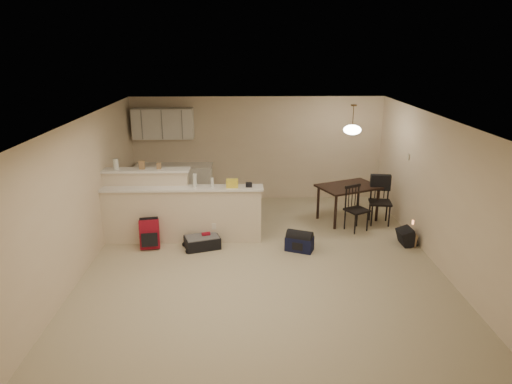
{
  "coord_description": "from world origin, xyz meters",
  "views": [
    {
      "loc": [
        -0.3,
        -7.31,
        3.62
      ],
      "look_at": [
        -0.1,
        0.7,
        1.05
      ],
      "focal_mm": 32.0,
      "sensor_mm": 36.0,
      "label": 1
    }
  ],
  "objects_px": {
    "dining_table": "(348,190)",
    "black_daypack": "(406,237)",
    "suitcase": "(202,242)",
    "dining_chair_near": "(357,209)",
    "navy_duffel": "(299,244)",
    "pendant_lamp": "(352,129)",
    "red_backpack": "(150,234)",
    "dining_chair_far": "(380,201)"
  },
  "relations": [
    {
      "from": "dining_table",
      "to": "pendant_lamp",
      "type": "height_order",
      "value": "pendant_lamp"
    },
    {
      "from": "dining_chair_far",
      "to": "black_daypack",
      "type": "relative_size",
      "value": 2.82
    },
    {
      "from": "suitcase",
      "to": "navy_duffel",
      "type": "height_order",
      "value": "navy_duffel"
    },
    {
      "from": "red_backpack",
      "to": "suitcase",
      "type": "bearing_deg",
      "value": -12.08
    },
    {
      "from": "dining_table",
      "to": "dining_chair_near",
      "type": "bearing_deg",
      "value": -108.01
    },
    {
      "from": "suitcase",
      "to": "black_daypack",
      "type": "distance_m",
      "value": 3.88
    },
    {
      "from": "pendant_lamp",
      "to": "dining_chair_near",
      "type": "distance_m",
      "value": 1.64
    },
    {
      "from": "dining_chair_near",
      "to": "red_backpack",
      "type": "relative_size",
      "value": 1.73
    },
    {
      "from": "pendant_lamp",
      "to": "suitcase",
      "type": "bearing_deg",
      "value": -155.46
    },
    {
      "from": "dining_table",
      "to": "suitcase",
      "type": "xyz_separation_m",
      "value": [
        -3.03,
        -1.38,
        -0.57
      ]
    },
    {
      "from": "black_daypack",
      "to": "navy_duffel",
      "type": "bearing_deg",
      "value": 92.6
    },
    {
      "from": "dining_table",
      "to": "black_daypack",
      "type": "bearing_deg",
      "value": -81.02
    },
    {
      "from": "dining_chair_near",
      "to": "black_daypack",
      "type": "distance_m",
      "value": 1.13
    },
    {
      "from": "dining_chair_near",
      "to": "navy_duffel",
      "type": "distance_m",
      "value": 1.62
    },
    {
      "from": "pendant_lamp",
      "to": "red_backpack",
      "type": "distance_m",
      "value": 4.56
    },
    {
      "from": "dining_table",
      "to": "black_daypack",
      "type": "height_order",
      "value": "dining_table"
    },
    {
      "from": "pendant_lamp",
      "to": "navy_duffel",
      "type": "xyz_separation_m",
      "value": [
        -1.22,
        -1.55,
        -1.85
      ]
    },
    {
      "from": "dining_table",
      "to": "navy_duffel",
      "type": "xyz_separation_m",
      "value": [
        -1.22,
        -1.55,
        -0.55
      ]
    },
    {
      "from": "navy_duffel",
      "to": "black_daypack",
      "type": "distance_m",
      "value": 2.08
    },
    {
      "from": "dining_table",
      "to": "pendant_lamp",
      "type": "distance_m",
      "value": 1.31
    },
    {
      "from": "pendant_lamp",
      "to": "dining_chair_far",
      "type": "bearing_deg",
      "value": -20.41
    },
    {
      "from": "dining_table",
      "to": "red_backpack",
      "type": "xyz_separation_m",
      "value": [
        -4.01,
        -1.33,
        -0.41
      ]
    },
    {
      "from": "navy_duffel",
      "to": "black_daypack",
      "type": "height_order",
      "value": "black_daypack"
    },
    {
      "from": "dining_chair_near",
      "to": "black_daypack",
      "type": "relative_size",
      "value": 2.6
    },
    {
      "from": "dining_chair_far",
      "to": "pendant_lamp",
      "type": "bearing_deg",
      "value": 167.22
    },
    {
      "from": "dining_chair_near",
      "to": "red_backpack",
      "type": "xyz_separation_m",
      "value": [
        -4.07,
        -0.74,
        -0.2
      ]
    },
    {
      "from": "dining_table",
      "to": "suitcase",
      "type": "relative_size",
      "value": 2.32
    },
    {
      "from": "pendant_lamp",
      "to": "black_daypack",
      "type": "xyz_separation_m",
      "value": [
        0.85,
        -1.33,
        -1.83
      ]
    },
    {
      "from": "dining_chair_near",
      "to": "suitcase",
      "type": "xyz_separation_m",
      "value": [
        -3.08,
        -0.79,
        -0.36
      ]
    },
    {
      "from": "dining_chair_near",
      "to": "pendant_lamp",
      "type": "bearing_deg",
      "value": 67.13
    },
    {
      "from": "dining_table",
      "to": "black_daypack",
      "type": "xyz_separation_m",
      "value": [
        0.85,
        -1.33,
        -0.52
      ]
    },
    {
      "from": "suitcase",
      "to": "navy_duffel",
      "type": "relative_size",
      "value": 1.28
    },
    {
      "from": "dining_chair_far",
      "to": "navy_duffel",
      "type": "relative_size",
      "value": 2.04
    },
    {
      "from": "navy_duffel",
      "to": "black_daypack",
      "type": "xyz_separation_m",
      "value": [
        2.07,
        0.21,
        0.02
      ]
    },
    {
      "from": "navy_duffel",
      "to": "suitcase",
      "type": "bearing_deg",
      "value": -163.09
    },
    {
      "from": "pendant_lamp",
      "to": "suitcase",
      "type": "relative_size",
      "value": 0.98
    },
    {
      "from": "pendant_lamp",
      "to": "dining_chair_near",
      "type": "xyz_separation_m",
      "value": [
        0.06,
        -0.59,
        -1.52
      ]
    },
    {
      "from": "suitcase",
      "to": "dining_chair_far",
      "type": "bearing_deg",
      "value": -0.45
    },
    {
      "from": "black_daypack",
      "to": "suitcase",
      "type": "bearing_deg",
      "value": 87.47
    },
    {
      "from": "dining_chair_near",
      "to": "red_backpack",
      "type": "distance_m",
      "value": 4.14
    },
    {
      "from": "dining_chair_near",
      "to": "red_backpack",
      "type": "height_order",
      "value": "dining_chair_near"
    },
    {
      "from": "pendant_lamp",
      "to": "suitcase",
      "type": "height_order",
      "value": "pendant_lamp"
    }
  ]
}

